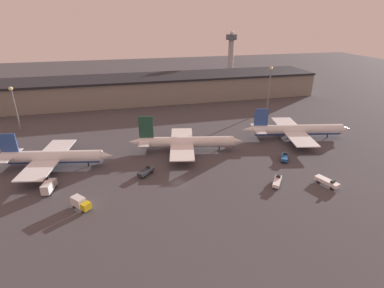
{
  "coord_description": "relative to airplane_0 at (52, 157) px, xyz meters",
  "views": [
    {
      "loc": [
        -16.13,
        -83.34,
        50.84
      ],
      "look_at": [
        8.62,
        16.33,
        6.0
      ],
      "focal_mm": 28.0,
      "sensor_mm": 36.0,
      "label": 1
    }
  ],
  "objects": [
    {
      "name": "service_vehicle_3",
      "position": [
        72.31,
        -30.67,
        -2.6
      ],
      "size": [
        5.91,
        6.96,
        2.57
      ],
      "rotation": [
        0.0,
        0.0,
        0.93
      ],
      "color": "white",
      "rests_on": "ground"
    },
    {
      "name": "service_vehicle_2",
      "position": [
        31.83,
        -13.95,
        -2.56
      ],
      "size": [
        6.21,
        6.32,
        2.67
      ],
      "rotation": [
        0.0,
        0.0,
        0.8
      ],
      "color": "#282D38",
      "rests_on": "ground"
    },
    {
      "name": "service_vehicle_1",
      "position": [
        87.67,
        -34.87,
        -2.52
      ],
      "size": [
        4.86,
        8.18,
        2.73
      ],
      "rotation": [
        0.0,
        0.0,
        -1.25
      ],
      "color": "white",
      "rests_on": "ground"
    },
    {
      "name": "ground",
      "position": [
        41.61,
        -21.79,
        -3.82
      ],
      "size": [
        600.0,
        600.0,
        0.0
      ],
      "primitive_type": "plane",
      "color": "#423F44"
    },
    {
      "name": "airplane_0",
      "position": [
        0.0,
        0.0,
        0.0
      ],
      "size": [
        42.92,
        34.27,
        13.02
      ],
      "rotation": [
        0.0,
        0.0,
        -0.21
      ],
      "color": "white",
      "rests_on": "ground"
    },
    {
      "name": "lamp_post_1",
      "position": [
        106.24,
        43.22,
        11.95
      ],
      "size": [
        1.8,
        1.8,
        24.75
      ],
      "color": "slate",
      "rests_on": "ground"
    },
    {
      "name": "terminal_building",
      "position": [
        41.61,
        82.61,
        3.79
      ],
      "size": [
        219.54,
        31.43,
        15.15
      ],
      "color": "gray",
      "rests_on": "ground"
    },
    {
      "name": "service_vehicle_0",
      "position": [
        83.73,
        -15.46,
        -2.59
      ],
      "size": [
        5.18,
        6.25,
        2.6
      ],
      "rotation": [
        0.0,
        0.0,
        0.99
      ],
      "color": "#195199",
      "rests_on": "ground"
    },
    {
      "name": "service_vehicle_5",
      "position": [
        11.93,
        -29.02,
        -1.93
      ],
      "size": [
        5.97,
        6.31,
        3.4
      ],
      "rotation": [
        0.0,
        0.0,
        -0.85
      ],
      "color": "gold",
      "rests_on": "ground"
    },
    {
      "name": "airplane_2",
      "position": [
        99.76,
        3.26,
        -0.0
      ],
      "size": [
        48.02,
        36.74,
        13.68
      ],
      "rotation": [
        0.0,
        0.0,
        -0.21
      ],
      "color": "white",
      "rests_on": "ground"
    },
    {
      "name": "control_tower",
      "position": [
        116.9,
        131.83,
        18.72
      ],
      "size": [
        9.0,
        9.0,
        38.52
      ],
      "color": "#99999E",
      "rests_on": "ground"
    },
    {
      "name": "airplane_1",
      "position": [
        49.34,
        2.13,
        -0.17
      ],
      "size": [
        45.55,
        33.63,
        14.66
      ],
      "rotation": [
        0.0,
        0.0,
        -0.21
      ],
      "color": "white",
      "rests_on": "ground"
    },
    {
      "name": "service_vehicle_4",
      "position": [
        1.65,
        -17.61,
        -1.86
      ],
      "size": [
        3.75,
        7.25,
        3.54
      ],
      "rotation": [
        0.0,
        0.0,
        1.37
      ],
      "color": "#9EA3A8",
      "rests_on": "ground"
    },
    {
      "name": "lamp_post_0",
      "position": [
        -21.46,
        43.22,
        9.79
      ],
      "size": [
        1.8,
        1.8,
        20.89
      ],
      "color": "slate",
      "rests_on": "ground"
    }
  ]
}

